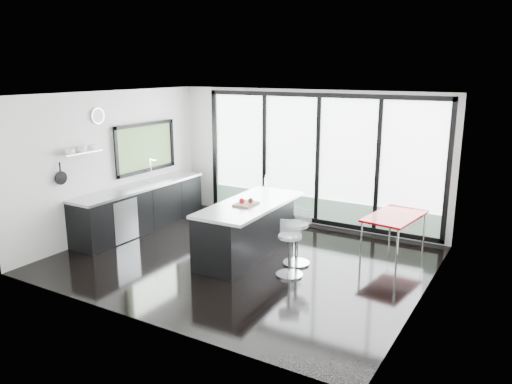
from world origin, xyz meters
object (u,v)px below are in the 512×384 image
Objects in this scene: island at (247,228)px; red_table at (394,234)px; bar_stool_far at (297,244)px; bar_stool_near at (290,255)px.

red_table is at bearing 32.08° from island.
red_table is (2.21, 1.39, -0.14)m from island.
island reaches higher than red_table.
bar_stool_far is (0.96, 0.04, -0.13)m from island.
island is at bearing 132.94° from bar_stool_near.
island is at bearing -147.92° from red_table.
bar_stool_far is at bearing 2.31° from island.
bar_stool_far is 1.84m from red_table.
bar_stool_near is 0.52× the size of red_table.
red_table is (1.25, 1.35, -0.01)m from bar_stool_far.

